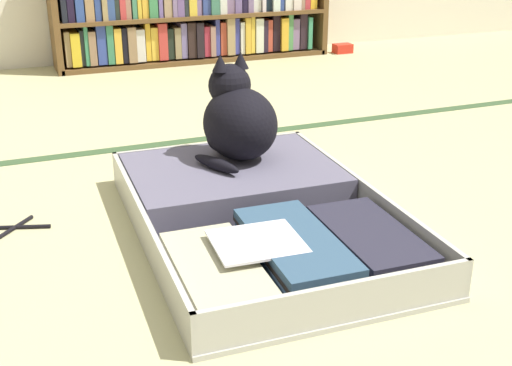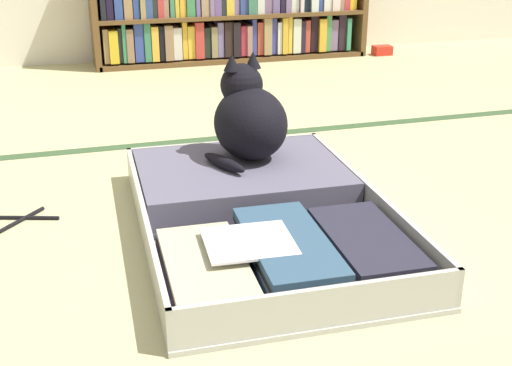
% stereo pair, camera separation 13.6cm
% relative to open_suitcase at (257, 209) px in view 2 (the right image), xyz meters
% --- Properties ---
extents(ground_plane, '(10.00, 10.00, 0.00)m').
position_rel_open_suitcase_xyz_m(ground_plane, '(-0.06, -0.27, -0.04)').
color(ground_plane, tan).
extents(tatami_border, '(4.80, 0.05, 0.00)m').
position_rel_open_suitcase_xyz_m(tatami_border, '(-0.06, 0.70, -0.04)').
color(tatami_border, '#344E2C').
rests_on(tatami_border, ground_plane).
extents(open_suitcase, '(0.61, 0.91, 0.10)m').
position_rel_open_suitcase_xyz_m(open_suitcase, '(0.00, 0.00, 0.00)').
color(open_suitcase, '#B4B1A7').
rests_on(open_suitcase, ground_plane).
extents(black_cat, '(0.26, 0.28, 0.29)m').
position_rel_open_suitcase_xyz_m(black_cat, '(0.04, 0.24, 0.17)').
color(black_cat, black).
rests_on(black_cat, open_suitcase).
extents(small_red_pouch, '(0.10, 0.07, 0.05)m').
position_rel_open_suitcase_xyz_m(small_red_pouch, '(1.27, 1.88, -0.02)').
color(small_red_pouch, red).
rests_on(small_red_pouch, ground_plane).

